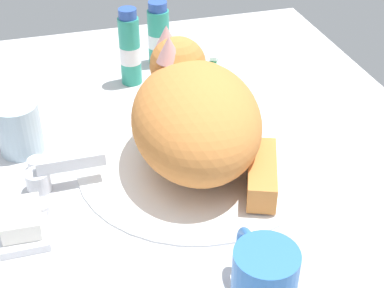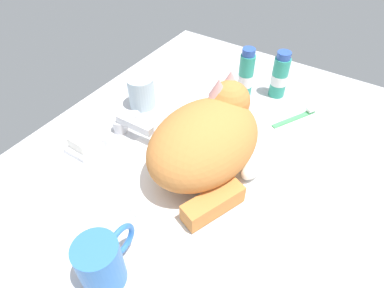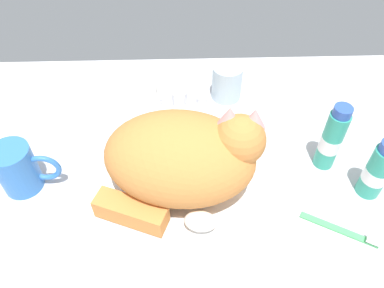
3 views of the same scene
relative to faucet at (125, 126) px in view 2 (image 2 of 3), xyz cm
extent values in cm
cube|color=silver|center=(0.00, -21.97, -3.86)|extent=(110.00, 82.50, 3.00)
cylinder|color=white|center=(0.00, -21.97, -2.01)|extent=(36.51, 36.51, 0.69)
cylinder|color=silver|center=(0.00, 1.80, -0.76)|extent=(3.60, 3.60, 3.19)
cube|color=silver|center=(0.00, -3.16, 1.83)|extent=(2.00, 9.92, 2.00)
cylinder|color=silver|center=(-5.26, 1.80, -1.46)|extent=(2.80, 2.80, 1.80)
cylinder|color=silver|center=(5.26, 1.80, -1.46)|extent=(2.80, 2.80, 1.80)
ellipsoid|color=#D17F3D|center=(0.00, -21.97, 5.67)|extent=(29.36, 22.86, 14.66)
sphere|color=#D17F3D|center=(10.17, -22.03, 9.70)|extent=(10.25, 10.25, 9.03)
ellipsoid|color=white|center=(8.38, -21.76, 7.50)|extent=(6.53, 5.77, 4.97)
cone|color=#DB9E9E|center=(8.39, -20.16, 13.54)|extent=(4.61, 4.61, 4.06)
cone|color=#DB9E9E|center=(12.41, -20.76, 13.54)|extent=(4.61, 4.61, 4.06)
cube|color=#D17F3D|center=(-8.56, -29.41, 0.35)|extent=(13.39, 8.46, 4.03)
ellipsoid|color=white|center=(3.32, -31.65, 0.15)|extent=(6.07, 4.38, 3.63)
cylinder|color=#3372C6|center=(-29.69, -21.08, 2.51)|extent=(7.25, 7.25, 9.73)
torus|color=#3372C6|center=(-24.87, -21.08, 2.51)|extent=(6.45, 1.00, 6.45)
cylinder|color=silver|center=(11.00, 3.72, 1.83)|extent=(6.90, 6.90, 8.38)
cube|color=white|center=(-8.55, 4.39, -1.76)|extent=(9.00, 6.40, 1.20)
cube|color=white|center=(-8.55, 4.39, 0.17)|extent=(6.92, 5.21, 2.66)
cylinder|color=teal|center=(28.53, -17.47, 4.16)|extent=(3.90, 3.90, 13.04)
cylinder|color=white|center=(28.53, -17.47, 3.51)|extent=(3.98, 3.98, 3.26)
cylinder|color=#2D51AD|center=(28.53, -17.47, 11.58)|extent=(3.32, 3.32, 1.80)
cylinder|color=teal|center=(35.03, -24.49, 3.25)|extent=(4.32, 4.32, 11.22)
cylinder|color=white|center=(35.03, -24.49, 2.69)|extent=(4.40, 4.40, 2.80)
cylinder|color=#2D51AD|center=(35.03, -24.49, 9.76)|extent=(3.67, 3.67, 1.80)
cube|color=#4CB266|center=(27.23, -32.61, -1.96)|extent=(12.30, 7.49, 0.80)
cube|color=white|center=(32.13, -35.30, -1.16)|extent=(2.62, 2.32, 0.80)
camera|label=1|loc=(-68.12, -1.86, 50.99)|focal=53.31mm
camera|label=2|loc=(-42.84, -46.72, 52.40)|focal=31.35mm
camera|label=3|loc=(0.82, -65.01, 55.83)|focal=35.22mm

